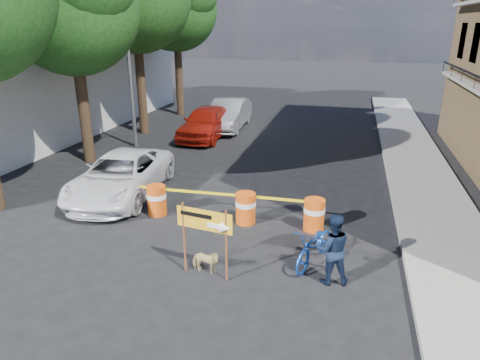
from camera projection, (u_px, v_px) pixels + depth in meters
The scene contains 17 objects.
ground at pixel (180, 273), 9.77m from camera, with size 120.00×120.00×0.00m, color black.
sidewalk_east at pixel (430, 198), 13.75m from camera, with size 2.40×40.00×0.15m, color gray.
white_building at pixel (6, 75), 20.88m from camera, with size 8.00×22.00×6.00m, color silver.
tree_mid_a at pixel (72, 5), 15.65m from camera, with size 5.25×5.00×8.68m.
tree_far at pixel (177, 8), 24.67m from camera, with size 5.04×4.80×8.84m.
streetlamp at pixel (129, 48), 18.30m from camera, with size 1.25×0.18×8.00m.
barrel_far_left at pixel (127, 195), 12.96m from camera, with size 0.58×0.58×0.90m.
barrel_mid_left at pixel (157, 200), 12.63m from camera, with size 0.58×0.58×0.90m.
barrel_mid_right at pixel (246, 207), 12.10m from camera, with size 0.58×0.58×0.90m.
barrel_far_right at pixel (314, 214), 11.68m from camera, with size 0.58×0.58×0.90m.
detour_sign at pixel (211, 227), 9.21m from camera, with size 1.32×0.35×1.71m.
pedestrian at pixel (332, 249), 9.18m from camera, with size 0.79×0.62×1.63m, color black.
bicycle at pixel (316, 229), 9.86m from camera, with size 0.63×0.95×1.81m, color #1649B5.
dog at pixel (205, 262), 9.70m from camera, with size 0.31×0.69×0.58m, color tan.
suv_white at pixel (121, 176), 13.97m from camera, with size 2.29×4.97×1.38m, color white.
sedan_red at pixel (206, 122), 21.06m from camera, with size 1.87×4.64×1.58m, color #A8190E.
sedan_silver at pixel (228, 114), 22.93m from camera, with size 1.67×4.79×1.58m, color #A5A7AC.
Camera 1 is at (3.45, -7.83, 5.37)m, focal length 32.00 mm.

